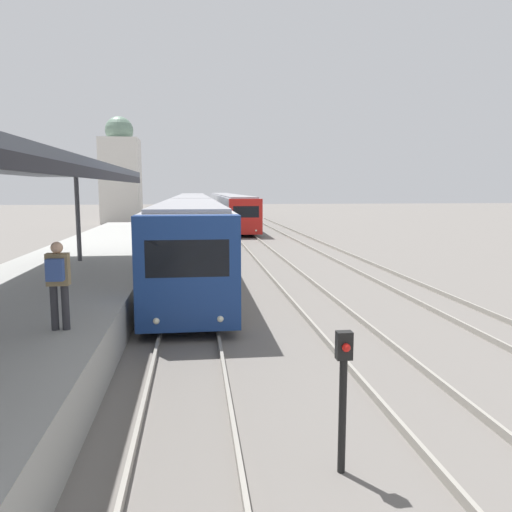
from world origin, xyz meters
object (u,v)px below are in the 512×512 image
at_px(person_on_platform, 58,278).
at_px(train_near, 192,217).
at_px(train_far, 228,206).
at_px(signal_post_near, 343,386).

xyz_separation_m(person_on_platform, train_near, (2.35, 24.77, -0.27)).
xyz_separation_m(person_on_platform, train_far, (6.32, 47.86, -0.33)).
relative_size(person_on_platform, signal_post_near, 0.88).
bearing_deg(train_far, signal_post_near, -92.16).
bearing_deg(train_near, signal_post_near, -85.90).
distance_m(person_on_platform, train_near, 24.88).
xyz_separation_m(person_on_platform, signal_post_near, (4.38, -3.57, -0.85)).
bearing_deg(train_far, person_on_platform, -97.52).
bearing_deg(train_far, train_near, -99.75).
height_order(train_near, signal_post_near, train_near).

